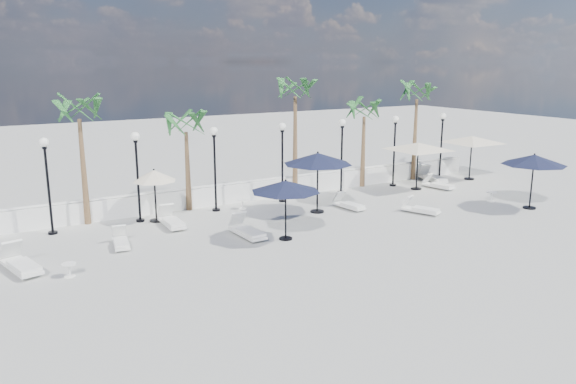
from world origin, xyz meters
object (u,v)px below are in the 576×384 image
lounger_0 (21,264)px  parasol_navy_right (534,160)px  lounger_1 (121,241)px  parasol_cream_sq_b (472,136)px  parasol_navy_left (286,186)px  parasol_cream_sq_a (419,143)px  lounger_7 (438,184)px  lounger_5 (420,209)px  lounger_3 (349,204)px  lounger_4 (247,231)px  parasol_navy_mid (318,159)px  parasol_cream_small (154,176)px  lounger_6 (432,177)px  lounger_2 (171,221)px

lounger_0 → parasol_navy_right: (21.28, -3.11, 2.02)m
lounger_1 → parasol_cream_sq_b: (20.56, 2.07, 2.31)m
parasol_navy_left → parasol_navy_right: (12.14, -1.71, 0.20)m
lounger_1 → parasol_cream_sq_a: (16.09, 1.67, 2.30)m
lounger_7 → parasol_cream_sq_a: size_ratio=0.33×
lounger_1 → lounger_5: size_ratio=0.93×
lounger_3 → parasol_cream_sq_a: parasol_cream_sq_a is taller
lounger_4 → lounger_0: bearing=174.7°
lounger_1 → parasol_navy_mid: bearing=11.9°
lounger_4 → lounger_5: 8.33m
lounger_5 → parasol_navy_left: bearing=158.9°
parasol_cream_sq_b → parasol_cream_small: bearing=178.2°
lounger_6 → lounger_7: bearing=-113.4°
lounger_2 → parasol_cream_sq_b: 18.24m
lounger_5 → parasol_cream_sq_a: size_ratio=0.33×
parasol_cream_small → parasol_navy_left: bearing=-54.6°
lounger_1 → lounger_5: (12.83, -2.10, 0.01)m
lounger_1 → lounger_5: lounger_5 is taller
parasol_cream_small → lounger_2: bearing=-74.8°
lounger_1 → parasol_cream_sq_b: parasol_cream_sq_b is taller
lounger_6 → lounger_1: bearing=-160.7°
parasol_navy_mid → parasol_cream_sq_b: parasol_navy_mid is taller
lounger_3 → lounger_7: 6.78m
lounger_6 → parasol_navy_mid: size_ratio=0.72×
lounger_2 → lounger_7: (14.76, -0.34, -0.03)m
parasol_navy_mid → lounger_6: bearing=13.6°
parasol_navy_left → parasol_cream_small: size_ratio=1.17×
lounger_4 → parasol_navy_left: size_ratio=0.77×
lounger_4 → parasol_navy_right: size_ratio=0.71×
lounger_7 → parasol_cream_sq_a: parasol_cream_sq_a is taller
lounger_5 → lounger_7: 5.51m
lounger_5 → lounger_7: (4.39, 3.32, 0.00)m
lounger_3 → parasol_navy_left: size_ratio=0.67×
lounger_6 → parasol_navy_left: size_ratio=0.84×
lounger_1 → lounger_6: bearing=17.6°
lounger_1 → lounger_5: 13.00m
parasol_navy_mid → lounger_2: bearing=170.0°
lounger_0 → lounger_1: bearing=0.9°
parasol_navy_left → parasol_navy_right: parasol_navy_right is taller
lounger_1 → parasol_navy_right: parasol_navy_right is taller
lounger_4 → lounger_7: lounger_4 is taller
lounger_5 → parasol_navy_mid: (-3.90, 2.52, 2.23)m
lounger_4 → lounger_6: lounger_6 is taller
lounger_5 → lounger_7: lounger_7 is taller
lounger_0 → parasol_cream_sq_b: parasol_cream_sq_b is taller
parasol_navy_mid → lounger_5: bearing=-32.9°
lounger_1 → lounger_7: size_ratio=0.91×
lounger_0 → lounger_2: (5.91, 2.46, -0.02)m
lounger_3 → lounger_7: lounger_7 is taller
parasol_cream_sq_b → parasol_cream_small: (-18.39, 0.58, -0.55)m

